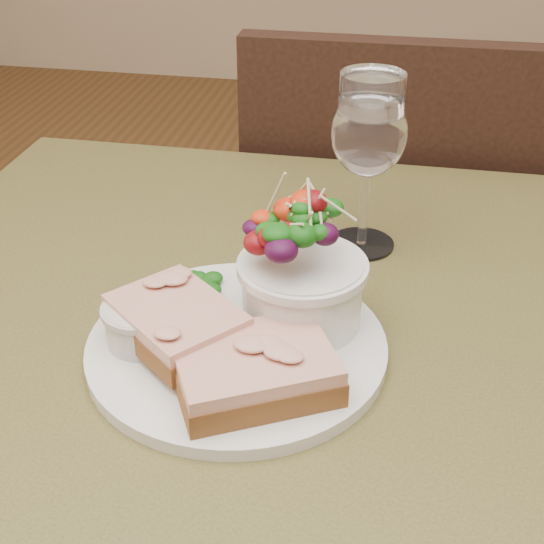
% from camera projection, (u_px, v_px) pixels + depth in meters
% --- Properties ---
extents(cafe_table, '(0.80, 0.80, 0.75)m').
position_uv_depth(cafe_table, '(259.00, 416.00, 0.74)').
color(cafe_table, '#423A1C').
rests_on(cafe_table, ground).
extents(chair_far, '(0.42, 0.42, 0.90)m').
position_uv_depth(chair_far, '(375.00, 342.00, 1.42)').
color(chair_far, black).
rests_on(chair_far, ground).
extents(dinner_plate, '(0.26, 0.26, 0.01)m').
position_uv_depth(dinner_plate, '(237.00, 347.00, 0.66)').
color(dinner_plate, white).
rests_on(dinner_plate, cafe_table).
extents(sandwich_front, '(0.15, 0.14, 0.03)m').
position_uv_depth(sandwich_front, '(254.00, 369.00, 0.60)').
color(sandwich_front, '#4D2F14').
rests_on(sandwich_front, dinner_plate).
extents(sandwich_back, '(0.14, 0.13, 0.03)m').
position_uv_depth(sandwich_back, '(177.00, 322.00, 0.64)').
color(sandwich_back, '#4D2F14').
rests_on(sandwich_back, dinner_plate).
extents(ramekin, '(0.06, 0.06, 0.04)m').
position_uv_depth(ramekin, '(142.00, 322.00, 0.64)').
color(ramekin, beige).
rests_on(ramekin, dinner_plate).
extents(salad_bowl, '(0.11, 0.11, 0.13)m').
position_uv_depth(salad_bowl, '(303.00, 264.00, 0.65)').
color(salad_bowl, white).
rests_on(salad_bowl, dinner_plate).
extents(garnish, '(0.05, 0.04, 0.02)m').
position_uv_depth(garnish, '(194.00, 285.00, 0.72)').
color(garnish, '#0A3309').
rests_on(garnish, dinner_plate).
extents(wine_glass, '(0.08, 0.08, 0.18)m').
position_uv_depth(wine_glass, '(369.00, 138.00, 0.75)').
color(wine_glass, white).
rests_on(wine_glass, cafe_table).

